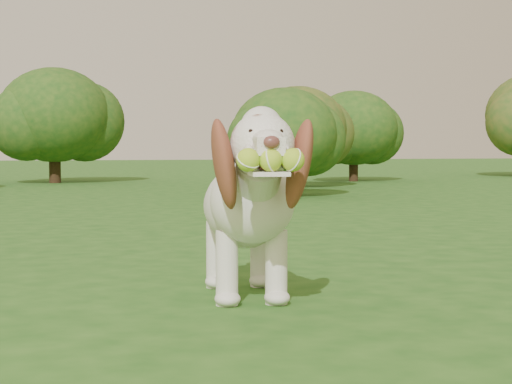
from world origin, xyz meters
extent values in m
plane|color=#1F4F16|center=(0.00, 0.00, 0.00)|extent=(80.00, 80.00, 0.00)
ellipsoid|color=silver|center=(0.20, -0.31, 0.39)|extent=(0.44, 0.72, 0.36)
ellipsoid|color=silver|center=(0.17, -0.56, 0.43)|extent=(0.40, 0.40, 0.35)
ellipsoid|color=silver|center=(0.24, -0.07, 0.38)|extent=(0.36, 0.36, 0.32)
cylinder|color=silver|center=(0.15, -0.70, 0.53)|extent=(0.22, 0.30, 0.27)
sphere|color=silver|center=(0.13, -0.83, 0.66)|extent=(0.28, 0.28, 0.25)
sphere|color=silver|center=(0.13, -0.81, 0.73)|extent=(0.18, 0.18, 0.16)
cube|color=silver|center=(0.11, -0.97, 0.65)|extent=(0.12, 0.16, 0.07)
ellipsoid|color=#592D28|center=(0.10, -1.04, 0.67)|extent=(0.06, 0.05, 0.05)
cube|color=silver|center=(0.11, -0.98, 0.56)|extent=(0.15, 0.17, 0.02)
ellipsoid|color=brown|center=(-0.01, -0.80, 0.59)|extent=(0.16, 0.23, 0.38)
ellipsoid|color=brown|center=(0.27, -0.84, 0.59)|extent=(0.16, 0.25, 0.38)
cylinder|color=silver|center=(0.26, 0.07, 0.42)|extent=(0.09, 0.18, 0.14)
cylinder|color=silver|center=(0.07, -0.53, 0.15)|extent=(0.10, 0.10, 0.31)
cylinder|color=silver|center=(0.27, -0.56, 0.15)|extent=(0.10, 0.10, 0.31)
cylinder|color=silver|center=(0.13, -0.08, 0.15)|extent=(0.10, 0.10, 0.31)
cylinder|color=silver|center=(0.34, -0.11, 0.15)|extent=(0.10, 0.10, 0.31)
sphere|color=#A5CF2B|center=(0.02, -1.01, 0.61)|extent=(0.10, 0.10, 0.08)
sphere|color=#A5CF2B|center=(0.10, -1.02, 0.61)|extent=(0.10, 0.10, 0.08)
sphere|color=#A5CF2B|center=(0.18, -1.03, 0.61)|extent=(0.10, 0.10, 0.08)
cylinder|color=#382314|center=(5.58, 11.24, 0.28)|extent=(0.17, 0.17, 0.56)
ellipsoid|color=#194816|center=(5.58, 11.24, 1.02)|extent=(1.67, 1.67, 1.42)
cylinder|color=#382314|center=(3.74, 9.19, 0.26)|extent=(0.16, 0.16, 0.53)
ellipsoid|color=#194816|center=(3.74, 9.19, 0.97)|extent=(1.58, 1.58, 1.35)
cylinder|color=#382314|center=(0.05, 12.10, 0.34)|extent=(0.21, 0.21, 0.68)
ellipsoid|color=#194816|center=(0.05, 12.10, 1.24)|extent=(2.03, 2.03, 1.73)
cylinder|color=#382314|center=(2.71, 6.75, 0.23)|extent=(0.14, 0.14, 0.46)
ellipsoid|color=#194816|center=(2.71, 6.75, 0.85)|extent=(1.39, 1.39, 1.18)
camera|label=1|loc=(-0.80, -3.92, 0.65)|focal=60.00mm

